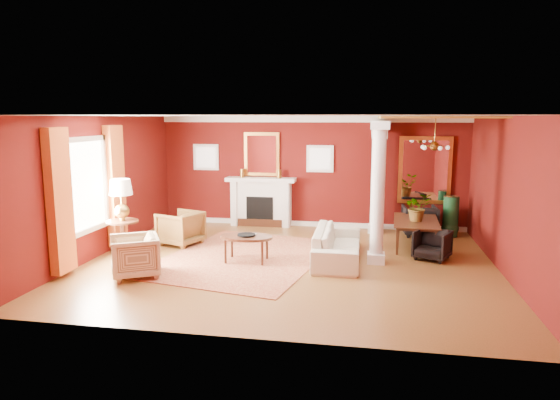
% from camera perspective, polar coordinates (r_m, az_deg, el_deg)
% --- Properties ---
extents(ground, '(8.00, 8.00, 0.00)m').
position_cam_1_polar(ground, '(10.03, 1.07, -7.19)').
color(ground, brown).
rests_on(ground, ground).
extents(room_shell, '(8.04, 7.04, 2.92)m').
position_cam_1_polar(room_shell, '(9.65, 1.10, 4.37)').
color(room_shell, '#510C0B').
rests_on(room_shell, ground).
extents(fireplace, '(1.85, 0.42, 1.29)m').
position_cam_1_polar(fireplace, '(13.30, -2.19, -0.19)').
color(fireplace, white).
rests_on(fireplace, ground).
extents(overmantel_mirror, '(0.95, 0.07, 1.15)m').
position_cam_1_polar(overmantel_mirror, '(13.28, -2.10, 5.25)').
color(overmantel_mirror, gold).
rests_on(overmantel_mirror, fireplace).
extents(flank_window_left, '(0.70, 0.07, 0.70)m').
position_cam_1_polar(flank_window_left, '(13.71, -8.45, 4.87)').
color(flank_window_left, white).
rests_on(flank_window_left, room_shell).
extents(flank_window_right, '(0.70, 0.07, 0.70)m').
position_cam_1_polar(flank_window_right, '(13.06, 4.59, 4.72)').
color(flank_window_right, white).
rests_on(flank_window_right, room_shell).
extents(left_window, '(0.21, 2.55, 2.60)m').
position_cam_1_polar(left_window, '(10.51, -20.94, 0.90)').
color(left_window, white).
rests_on(left_window, room_shell).
extents(column_front, '(0.36, 0.36, 2.80)m').
position_cam_1_polar(column_front, '(9.90, 11.14, 0.88)').
color(column_front, white).
rests_on(column_front, ground).
extents(column_back, '(0.36, 0.36, 2.80)m').
position_cam_1_polar(column_back, '(12.58, 10.96, 2.69)').
color(column_back, white).
rests_on(column_back, ground).
extents(header_beam, '(0.30, 3.20, 0.32)m').
position_cam_1_polar(header_beam, '(11.40, 11.21, 8.01)').
color(header_beam, white).
rests_on(header_beam, column_front).
extents(amber_ceiling, '(2.30, 3.40, 0.04)m').
position_cam_1_polar(amber_ceiling, '(11.32, 17.17, 9.03)').
color(amber_ceiling, gold).
rests_on(amber_ceiling, room_shell).
extents(dining_mirror, '(1.30, 0.07, 1.70)m').
position_cam_1_polar(dining_mirror, '(13.09, 16.22, 3.28)').
color(dining_mirror, gold).
rests_on(dining_mirror, room_shell).
extents(chandelier, '(0.60, 0.62, 0.75)m').
position_cam_1_polar(chandelier, '(11.39, 17.23, 5.89)').
color(chandelier, olive).
rests_on(chandelier, room_shell).
extents(crown_trim, '(8.00, 0.08, 0.16)m').
position_cam_1_polar(crown_trim, '(13.04, 3.55, 9.21)').
color(crown_trim, white).
rests_on(crown_trim, room_shell).
extents(base_trim, '(8.00, 0.08, 0.12)m').
position_cam_1_polar(base_trim, '(13.34, 3.42, -2.73)').
color(base_trim, white).
rests_on(base_trim, ground).
extents(rug, '(3.76, 4.56, 0.02)m').
position_cam_1_polar(rug, '(10.40, -4.17, -6.55)').
color(rug, maroon).
rests_on(rug, ground).
extents(sofa, '(0.68, 2.27, 0.88)m').
position_cam_1_polar(sofa, '(10.14, 6.60, -4.47)').
color(sofa, beige).
rests_on(sofa, ground).
extents(armchair_leopard, '(1.01, 1.04, 0.85)m').
position_cam_1_polar(armchair_leopard, '(11.54, -11.32, -2.98)').
color(armchair_leopard, black).
rests_on(armchair_leopard, ground).
extents(armchair_stripe, '(1.07, 1.09, 0.84)m').
position_cam_1_polar(armchair_stripe, '(9.46, -16.27, -5.96)').
color(armchair_stripe, tan).
rests_on(armchair_stripe, ground).
extents(coffee_table, '(1.06, 1.06, 0.53)m').
position_cam_1_polar(coffee_table, '(10.00, -3.86, -4.37)').
color(coffee_table, black).
rests_on(coffee_table, ground).
extents(coffee_book, '(0.17, 0.03, 0.23)m').
position_cam_1_polar(coffee_book, '(10.02, -3.76, -3.39)').
color(coffee_book, black).
rests_on(coffee_book, coffee_table).
extents(side_table, '(0.65, 0.65, 1.62)m').
position_cam_1_polar(side_table, '(10.80, -17.66, -0.42)').
color(side_table, black).
rests_on(side_table, ground).
extents(dining_table, '(0.69, 1.75, 0.96)m').
position_cam_1_polar(dining_table, '(11.53, 15.43, -2.87)').
color(dining_table, black).
rests_on(dining_table, ground).
extents(dining_chair_near, '(0.84, 0.82, 0.67)m').
position_cam_1_polar(dining_chair_near, '(10.64, 17.01, -4.77)').
color(dining_chair_near, black).
rests_on(dining_chair_near, ground).
extents(dining_chair_far, '(0.85, 0.80, 0.81)m').
position_cam_1_polar(dining_chair_far, '(12.69, 15.66, -2.10)').
color(dining_chair_far, black).
rests_on(dining_chair_far, ground).
extents(green_urn, '(0.41, 0.41, 0.99)m').
position_cam_1_polar(green_urn, '(12.81, 18.89, -2.23)').
color(green_urn, '#133D1E').
rests_on(green_urn, ground).
extents(potted_plant, '(0.76, 0.79, 0.49)m').
position_cam_1_polar(potted_plant, '(11.33, 15.49, 0.64)').
color(potted_plant, '#26591E').
rests_on(potted_plant, dining_table).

